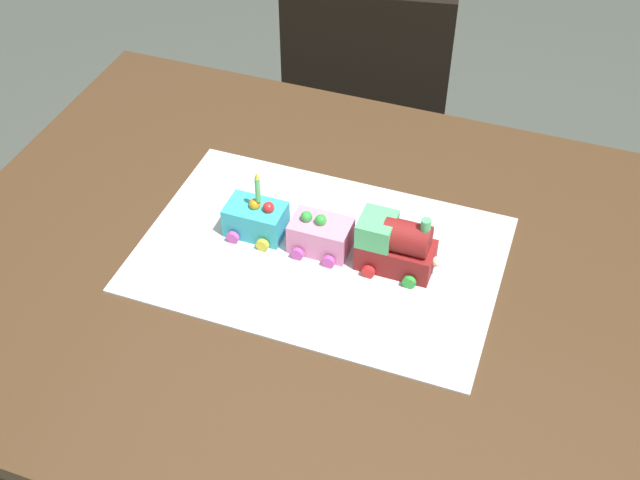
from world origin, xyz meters
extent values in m
cube|color=#4C331E|center=(0.00, 0.00, 0.72)|extent=(1.40, 1.00, 0.03)
cube|color=#4C331E|center=(0.64, -0.44, 0.35)|extent=(0.07, 0.07, 0.71)
cube|color=black|center=(0.22, -0.90, 0.44)|extent=(0.47, 0.47, 0.04)
cube|color=black|center=(0.19, -0.72, 0.66)|extent=(0.40, 0.11, 0.40)
cube|color=black|center=(0.09, -1.10, 0.21)|extent=(0.04, 0.04, 0.42)
cube|color=black|center=(0.42, -1.04, 0.21)|extent=(0.04, 0.04, 0.42)
cube|color=black|center=(0.03, -0.76, 0.21)|extent=(0.04, 0.04, 0.42)
cube|color=black|center=(0.36, -0.70, 0.21)|extent=(0.04, 0.04, 0.42)
cube|color=silver|center=(0.05, -0.03, 0.74)|extent=(0.60, 0.40, 0.00)
cube|color=maroon|center=(-0.07, -0.04, 0.77)|extent=(0.12, 0.06, 0.05)
cylinder|color=maroon|center=(-0.09, -0.04, 0.81)|extent=(0.08, 0.05, 0.05)
cube|color=#59CC7A|center=(-0.04, -0.04, 0.82)|extent=(0.06, 0.06, 0.04)
cylinder|color=#59CC7A|center=(-0.12, -0.04, 0.84)|extent=(0.02, 0.02, 0.03)
sphere|color=#F4EFCC|center=(-0.14, -0.04, 0.78)|extent=(0.02, 0.02, 0.02)
cylinder|color=green|center=(-0.11, -0.07, 0.76)|extent=(0.02, 0.01, 0.02)
cylinder|color=green|center=(-0.04, -0.07, 0.76)|extent=(0.02, 0.01, 0.02)
cylinder|color=green|center=(-0.11, 0.00, 0.76)|extent=(0.02, 0.01, 0.02)
cylinder|color=red|center=(-0.04, 0.00, 0.76)|extent=(0.02, 0.01, 0.02)
cube|color=pink|center=(0.06, -0.04, 0.77)|extent=(0.10, 0.06, 0.06)
cylinder|color=yellow|center=(0.03, -0.07, 0.76)|extent=(0.02, 0.01, 0.02)
cylinder|color=orange|center=(0.08, -0.07, 0.76)|extent=(0.02, 0.01, 0.02)
cylinder|color=#D84CB2|center=(0.03, 0.00, 0.76)|extent=(0.02, 0.01, 0.02)
cylinder|color=#D84CB2|center=(0.08, 0.00, 0.76)|extent=(0.02, 0.01, 0.02)
sphere|color=green|center=(0.08, -0.04, 0.81)|extent=(0.02, 0.02, 0.02)
sphere|color=green|center=(0.06, -0.04, 0.81)|extent=(0.02, 0.02, 0.02)
cube|color=#38B7C6|center=(0.18, -0.04, 0.77)|extent=(0.10, 0.06, 0.06)
cylinder|color=#D84CB2|center=(0.15, -0.07, 0.76)|extent=(0.02, 0.01, 0.02)
cylinder|color=green|center=(0.20, -0.07, 0.76)|extent=(0.02, 0.01, 0.02)
cylinder|color=yellow|center=(0.15, 0.00, 0.76)|extent=(0.02, 0.01, 0.02)
cylinder|color=#D84CB2|center=(0.20, 0.00, 0.76)|extent=(0.02, 0.01, 0.02)
sphere|color=orange|center=(0.18, -0.04, 0.81)|extent=(0.02, 0.02, 0.02)
sphere|color=red|center=(0.15, -0.04, 0.81)|extent=(0.02, 0.02, 0.02)
cylinder|color=#66D872|center=(0.17, -0.04, 0.84)|extent=(0.01, 0.01, 0.05)
cone|color=yellow|center=(0.17, -0.04, 0.87)|extent=(0.01, 0.01, 0.01)
camera|label=1|loc=(-0.28, 0.89, 1.70)|focal=45.61mm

